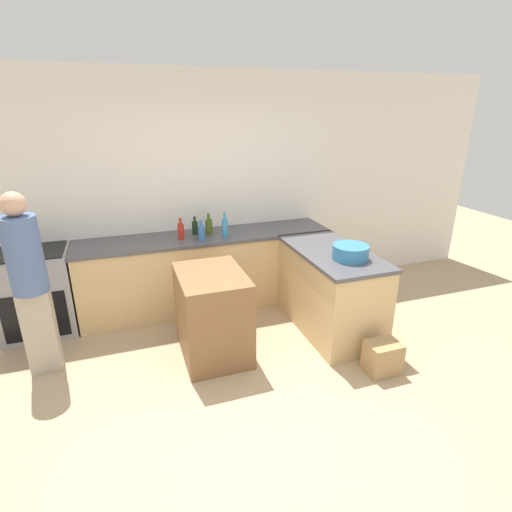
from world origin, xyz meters
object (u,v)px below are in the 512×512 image
(dish_soap_bottle, at_px, (225,227))
(olive_oil_bottle, at_px, (209,226))
(hot_sauce_bottle, at_px, (181,231))
(mixing_bowl, at_px, (350,252))
(water_bottle_blue, at_px, (201,232))
(island_table, at_px, (213,314))
(range_oven, at_px, (38,292))
(wine_bottle_dark, at_px, (195,227))
(paper_bag, at_px, (382,357))
(person_by_range, at_px, (29,279))

(dish_soap_bottle, relative_size, olive_oil_bottle, 1.15)
(hot_sauce_bottle, bearing_deg, mixing_bowl, -38.56)
(mixing_bowl, xyz_separation_m, water_bottle_blue, (-1.25, 1.05, 0.02))
(island_table, bearing_deg, range_oven, 148.12)
(olive_oil_bottle, bearing_deg, wine_bottle_dark, 163.10)
(mixing_bowl, relative_size, wine_bottle_dark, 1.65)
(range_oven, height_order, paper_bag, range_oven)
(hot_sauce_bottle, height_order, paper_bag, hot_sauce_bottle)
(island_table, height_order, mixing_bowl, mixing_bowl)
(hot_sauce_bottle, distance_m, paper_bag, 2.46)
(water_bottle_blue, bearing_deg, olive_oil_bottle, 56.13)
(water_bottle_blue, xyz_separation_m, person_by_range, (-1.62, -0.62, -0.07))
(mixing_bowl, relative_size, hot_sauce_bottle, 1.43)
(person_by_range, bearing_deg, dish_soap_bottle, 19.00)
(range_oven, height_order, dish_soap_bottle, dish_soap_bottle)
(mixing_bowl, height_order, wine_bottle_dark, wine_bottle_dark)
(dish_soap_bottle, height_order, person_by_range, person_by_range)
(range_oven, xyz_separation_m, olive_oil_bottle, (1.87, 0.02, 0.54))
(range_oven, xyz_separation_m, hot_sauce_bottle, (1.54, -0.06, 0.54))
(water_bottle_blue, bearing_deg, dish_soap_bottle, 7.33)
(island_table, height_order, water_bottle_blue, water_bottle_blue)
(hot_sauce_bottle, bearing_deg, olive_oil_bottle, 13.10)
(water_bottle_blue, bearing_deg, hot_sauce_bottle, 151.15)
(water_bottle_blue, relative_size, hot_sauce_bottle, 0.94)
(water_bottle_blue, height_order, olive_oil_bottle, olive_oil_bottle)
(olive_oil_bottle, bearing_deg, mixing_bowl, -47.89)
(mixing_bowl, height_order, paper_bag, mixing_bowl)
(wine_bottle_dark, bearing_deg, island_table, -93.70)
(mixing_bowl, distance_m, water_bottle_blue, 1.63)
(mixing_bowl, bearing_deg, olive_oil_bottle, 132.11)
(dish_soap_bottle, xyz_separation_m, hot_sauce_bottle, (-0.49, 0.08, -0.01))
(range_oven, height_order, water_bottle_blue, water_bottle_blue)
(mixing_bowl, height_order, water_bottle_blue, water_bottle_blue)
(wine_bottle_dark, bearing_deg, olive_oil_bottle, -16.90)
(dish_soap_bottle, bearing_deg, olive_oil_bottle, 133.85)
(mixing_bowl, relative_size, olive_oil_bottle, 1.43)
(dish_soap_bottle, xyz_separation_m, olive_oil_bottle, (-0.15, 0.16, -0.01))
(water_bottle_blue, height_order, paper_bag, water_bottle_blue)
(range_oven, distance_m, olive_oil_bottle, 1.95)
(range_oven, xyz_separation_m, paper_bag, (3.03, -1.83, -0.30))
(mixing_bowl, xyz_separation_m, person_by_range, (-2.87, 0.43, -0.05))
(hot_sauce_bottle, bearing_deg, paper_bag, -49.89)
(range_oven, height_order, mixing_bowl, mixing_bowl)
(wine_bottle_dark, bearing_deg, hot_sauce_bottle, -145.41)
(hot_sauce_bottle, bearing_deg, range_oven, 177.79)
(range_oven, relative_size, person_by_range, 0.55)
(dish_soap_bottle, relative_size, hot_sauce_bottle, 1.15)
(mixing_bowl, relative_size, person_by_range, 0.21)
(wine_bottle_dark, relative_size, hot_sauce_bottle, 0.87)
(island_table, height_order, wine_bottle_dark, wine_bottle_dark)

